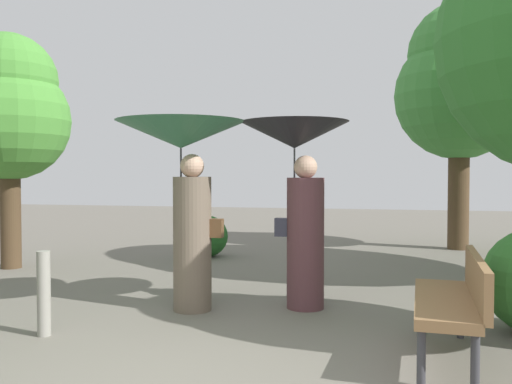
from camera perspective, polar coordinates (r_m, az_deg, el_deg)
person_left at (r=5.90m, az=-7.48°, el=2.51°), size 1.39×1.39×2.04m
person_right at (r=5.96m, az=4.48°, el=1.78°), size 1.19×1.19×2.04m
park_bench at (r=4.59m, az=20.12°, el=-10.24°), size 0.58×1.53×0.83m
tree_near_left at (r=9.37m, az=-24.41°, el=7.90°), size 1.85×1.85×3.65m
tree_near_right at (r=11.50m, az=20.54°, el=10.62°), size 2.49×2.49×4.80m
bush_path_left at (r=9.76m, az=-5.11°, el=-4.62°), size 0.73×0.73×0.73m
path_marker_post at (r=5.37m, az=-21.31°, el=-9.86°), size 0.12×0.12×0.77m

